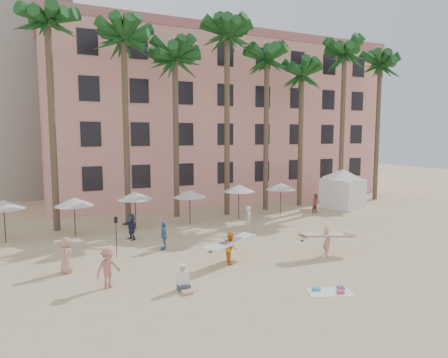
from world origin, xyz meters
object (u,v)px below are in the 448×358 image
cabana (343,185)px  carrier_white (231,246)px  pink_hotel (214,122)px  carrier_yellow (327,239)px

cabana → carrier_white: cabana is taller
pink_hotel → carrier_white: size_ratio=11.19×
cabana → carrier_white: (-16.11, -9.76, -1.19)m
pink_hotel → carrier_white: 25.75m
pink_hotel → carrier_yellow: pink_hotel is taller
carrier_yellow → cabana: bearing=45.1°
pink_hotel → cabana: (6.80, -13.16, -5.93)m
cabana → carrier_yellow: size_ratio=1.79×
pink_hotel → cabana: 15.96m
carrier_yellow → carrier_white: bearing=168.1°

